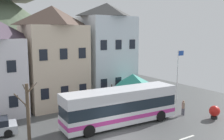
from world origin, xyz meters
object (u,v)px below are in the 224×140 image
at_px(harbour_buoy, 214,111).
at_px(flagpole, 178,72).
at_px(townhouse_02, 107,51).
at_px(public_bench, 135,97).
at_px(parked_car_00, 154,96).
at_px(bare_tree_02, 28,113).
at_px(pedestrian_00, 183,107).
at_px(bus_shelter, 133,80).
at_px(pedestrian_01, 172,101).
at_px(townhouse_01, 54,56).
at_px(transit_bus, 121,107).

bearing_deg(harbour_buoy, flagpole, 75.73).
xyz_separation_m(townhouse_02, public_bench, (1.90, -3.24, -5.34)).
distance_m(parked_car_00, bare_tree_02, 16.30).
height_order(townhouse_02, pedestrian_00, townhouse_02).
xyz_separation_m(pedestrian_00, flagpole, (3.24, 3.81, 2.71)).
bearing_deg(pedestrian_00, bus_shelter, 116.24).
bearing_deg(bare_tree_02, townhouse_02, 35.40).
relative_size(bus_shelter, flagpole, 0.60).
bearing_deg(pedestrian_01, public_bench, 105.46).
xyz_separation_m(bus_shelter, pedestrian_01, (3.03, -2.98, -2.17)).
height_order(townhouse_01, pedestrian_00, townhouse_01).
relative_size(transit_bus, flagpole, 1.78).
relative_size(pedestrian_00, flagpole, 0.25).
relative_size(townhouse_01, pedestrian_01, 6.82).
distance_m(townhouse_02, public_bench, 6.53).
bearing_deg(pedestrian_01, bus_shelter, 135.47).
relative_size(pedestrian_00, bare_tree_02, 0.32).
relative_size(townhouse_01, harbour_buoy, 8.67).
distance_m(townhouse_02, pedestrian_01, 9.96).
height_order(pedestrian_00, bare_tree_02, bare_tree_02).
bearing_deg(transit_bus, bare_tree_02, -178.56).
distance_m(transit_bus, pedestrian_01, 7.26).
relative_size(transit_bus, pedestrian_00, 7.19).
distance_m(parked_car_00, flagpole, 3.99).
bearing_deg(parked_car_00, pedestrian_01, -105.37).
xyz_separation_m(townhouse_01, townhouse_02, (6.68, -0.42, 0.32)).
bearing_deg(public_bench, flagpole, -36.74).
bearing_deg(pedestrian_01, flagpole, 33.68).
xyz_separation_m(townhouse_02, flagpole, (5.91, -6.23, -2.23)).
height_order(parked_car_00, pedestrian_01, pedestrian_01).
bearing_deg(parked_car_00, bare_tree_02, -171.89).
bearing_deg(public_bench, townhouse_02, 120.48).
height_order(townhouse_01, transit_bus, townhouse_01).
relative_size(transit_bus, harbour_buoy, 8.53).
xyz_separation_m(harbour_buoy, bare_tree_02, (-16.27, 3.90, 1.69)).
bearing_deg(townhouse_01, pedestrian_00, -48.22).
height_order(townhouse_01, flagpole, townhouse_01).
height_order(townhouse_02, bare_tree_02, townhouse_02).
distance_m(pedestrian_01, harbour_buoy, 4.50).
xyz_separation_m(bus_shelter, harbour_buoy, (4.15, -7.34, -2.31)).
xyz_separation_m(townhouse_01, pedestrian_00, (9.35, -10.46, -4.62)).
bearing_deg(harbour_buoy, transit_bus, 156.23).
xyz_separation_m(transit_bus, harbour_buoy, (8.31, -3.66, -0.91)).
distance_m(townhouse_01, pedestrian_00, 14.77).
bearing_deg(public_bench, parked_car_00, -34.79).
xyz_separation_m(bus_shelter, flagpole, (5.71, -1.19, 0.56)).
xyz_separation_m(pedestrian_01, bare_tree_02, (-15.14, -0.45, 1.55)).
xyz_separation_m(parked_car_00, harbour_buoy, (0.54, -7.82, 0.08)).
bearing_deg(pedestrian_01, bare_tree_02, -178.28).
bearing_deg(townhouse_02, townhouse_01, 176.42).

